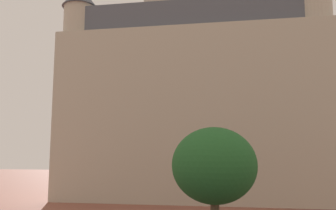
{
  "coord_description": "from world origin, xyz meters",
  "views": [
    {
      "loc": [
        1.79,
        -2.38,
        4.15
      ],
      "look_at": [
        -0.31,
        10.6,
        5.93
      ],
      "focal_mm": 36.45,
      "sensor_mm": 36.0,
      "label": 1
    }
  ],
  "objects": [
    {
      "name": "landmark_building",
      "position": [
        -1.1,
        30.05,
        9.52
      ],
      "size": [
        23.55,
        12.07,
        31.16
      ],
      "color": "#B2A893",
      "rests_on": "ground_plane"
    },
    {
      "name": "tree_curb_far",
      "position": [
        1.39,
        11.92,
        3.55
      ],
      "size": [
        3.48,
        3.48,
        5.14
      ],
      "color": "brown",
      "rests_on": "ground_plane"
    }
  ]
}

